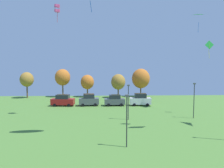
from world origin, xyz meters
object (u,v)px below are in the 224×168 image
Objects in this scene: kite_flying_0 at (57,8)px; treeline_tree_4 at (141,79)px; light_post_3 at (128,100)px; kite_flying_4 at (200,18)px; parked_car_third_from_left at (115,100)px; light_post_1 at (127,117)px; light_post_2 at (194,98)px; parked_car_rightmost_in_row at (140,100)px; parked_car_leftmost at (63,100)px; kite_flying_7 at (209,46)px; treeline_tree_1 at (63,77)px; parked_car_second_from_left at (89,100)px; treeline_tree_2 at (87,82)px; treeline_tree_0 at (27,80)px; treeline_tree_3 at (118,82)px.

treeline_tree_4 is (17.64, 22.86, -12.34)m from kite_flying_0.
light_post_3 is at bearing -12.15° from kite_flying_0.
parked_car_third_from_left is at bearing 161.72° from kite_flying_4.
light_post_2 is at bearing 43.35° from light_post_1.
treeline_tree_4 is (-4.03, 24.72, 1.85)m from light_post_2.
parked_car_leftmost is at bearing -178.33° from parked_car_rightmost_in_row.
light_post_2 is at bearing -4.90° from kite_flying_0.
kite_flying_4 is 26.99m from light_post_1.
light_post_2 is (-3.54, -2.64, -8.53)m from kite_flying_7.
treeline_tree_1 is (-15.33, 25.47, 2.28)m from light_post_3.
treeline_tree_4 is (7.94, 36.01, 2.00)m from light_post_1.
treeline_tree_2 is at bearing 90.91° from parked_car_second_from_left.
parked_car_third_from_left is 16.31m from treeline_tree_4.
light_post_3 is (-10.53, -0.54, -0.10)m from light_post_2.
kite_flying_7 is 37.44m from treeline_tree_1.
parked_car_second_from_left is 5.48m from parked_car_third_from_left.
treeline_tree_2 is at bearing 5.54° from treeline_tree_0.
treeline_tree_4 is at bearing 99.26° from light_post_2.
kite_flying_7 reaches higher than light_post_1.
parked_car_leftmost is 17.22m from treeline_tree_0.
kite_flying_4 is 19.32m from parked_car_rightmost_in_row.
parked_car_second_from_left is 10.95m from parked_car_rightmost_in_row.
treeline_tree_0 is 16.04m from treeline_tree_2.
treeline_tree_1 is at bearing 146.18° from parked_car_rightmost_in_row.
treeline_tree_3 is 6.98m from treeline_tree_4.
treeline_tree_3 is (-3.96, 11.35, 3.02)m from parked_car_rightmost_in_row.
treeline_tree_3 is at bearing 87.59° from light_post_1.
light_post_3 reaches higher than parked_car_second_from_left.
parked_car_third_from_left is at bearing 151.62° from kite_flying_7.
kite_flying_4 is at bearing 94.24° from kite_flying_7.
light_post_1 is at bearing -56.16° from treeline_tree_0.
treeline_tree_0 is 0.89× the size of treeline_tree_4.
light_post_3 is 26.15m from treeline_tree_4.
parked_car_rightmost_in_row is (5.47, -0.08, 0.11)m from parked_car_third_from_left.
parked_car_second_from_left is 0.70× the size of treeline_tree_2.
treeline_tree_2 is 8.71m from treeline_tree_3.
parked_car_leftmost is 25.62m from light_post_2.
light_post_3 is 0.79× the size of treeline_tree_0.
parked_car_third_from_left is 0.68× the size of treeline_tree_3.
kite_flying_0 is 0.63× the size of parked_car_third_from_left.
light_post_2 is (21.67, -1.86, -14.19)m from kite_flying_0.
treeline_tree_3 is at bearing 115.28° from light_post_2.
parked_car_leftmost is at bearing -106.72° from treeline_tree_2.
kite_flying_7 is (25.22, 0.78, -5.66)m from kite_flying_0.
parked_car_second_from_left is (4.14, 9.39, -16.17)m from kite_flying_0.
treeline_tree_0 is (-22.96, 34.24, 1.88)m from light_post_1.
treeline_tree_2 is 14.99m from treeline_tree_4.
treeline_tree_2 reaches higher than light_post_2.
treeline_tree_1 is (9.06, 1.98, 0.46)m from treeline_tree_0.
parked_car_rightmost_in_row is at bearing 153.21° from kite_flying_4.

